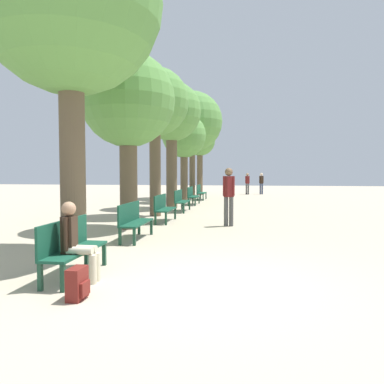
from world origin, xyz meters
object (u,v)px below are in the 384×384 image
bench_row_4 (192,195)px  bench_row_5 (200,191)px  tree_row_1 (128,102)px  tree_row_5 (192,122)px  tree_row_0 (70,3)px  pedestrian_far (261,182)px  bench_row_3 (181,199)px  tree_row_2 (155,104)px  pedestrian_mid (229,193)px  tree_row_3 (171,114)px  pedestrian_near (247,182)px  backpack (78,284)px  person_seated (76,239)px  bench_row_1 (133,219)px  bench_row_0 (70,244)px  tree_row_4 (184,137)px  tree_row_6 (200,142)px  bench_row_2 (163,206)px

bench_row_4 → bench_row_5: size_ratio=1.00×
tree_row_1 → tree_row_5: bearing=90.0°
tree_row_0 → pedestrian_far: bearing=78.1°
pedestrian_far → bench_row_3: bearing=-106.5°
tree_row_2 → pedestrian_mid: bearing=-38.3°
tree_row_2 → tree_row_3: (0.00, 3.05, 0.11)m
tree_row_2 → tree_row_5: 9.45m
tree_row_3 → pedestrian_near: 11.90m
bench_row_4 → pedestrian_mid: pedestrian_mid is taller
bench_row_4 → tree_row_0: tree_row_0 is taller
bench_row_3 → pedestrian_far: (3.75, 12.62, 0.39)m
bench_row_3 → tree_row_2: bearing=-111.4°
bench_row_3 → pedestrian_mid: size_ratio=0.90×
backpack → pedestrian_mid: pedestrian_mid is taller
tree_row_0 → tree_row_2: 6.66m
person_seated → bench_row_1: bearing=93.6°
bench_row_0 → tree_row_3: bearing=93.4°
bench_row_0 → tree_row_3: tree_row_3 is taller
tree_row_4 → tree_row_5: bearing=90.0°
tree_row_5 → pedestrian_mid: tree_row_5 is taller
tree_row_1 → bench_row_5: bearing=86.7°
bench_row_1 → tree_row_6: tree_row_6 is taller
bench_row_1 → bench_row_3: (0.00, 6.51, 0.00)m
tree_row_1 → person_seated: tree_row_1 is taller
tree_row_3 → tree_row_5: tree_row_5 is taller
tree_row_4 → pedestrian_near: tree_row_4 is taller
tree_row_0 → person_seated: 4.65m
pedestrian_far → tree_row_3: bearing=-111.4°
bench_row_3 → bench_row_0: bearing=-90.0°
bench_row_4 → pedestrian_mid: bearing=-73.1°
tree_row_5 → person_seated: 18.25m
tree_row_3 → tree_row_6: (-0.00, 10.08, -0.46)m
tree_row_0 → tree_row_4: 13.10m
tree_row_1 → pedestrian_far: 18.20m
tree_row_5 → person_seated: bearing=-87.2°
bench_row_3 → tree_row_5: bearing=94.8°
person_seated → backpack: (0.37, -0.74, -0.44)m
bench_row_0 → tree_row_4: (-0.66, 14.49, 3.02)m
tree_row_4 → pedestrian_mid: bearing=-71.8°
bench_row_2 → backpack: bench_row_2 is taller
tree_row_5 → bench_row_1: bearing=-87.4°
tree_row_5 → person_seated: size_ratio=5.50×
bench_row_4 → tree_row_3: 4.24m
bench_row_5 → tree_row_1: 11.77m
bench_row_0 → bench_row_4: 13.02m
tree_row_5 → pedestrian_near: tree_row_5 is taller
bench_row_5 → pedestrian_far: (3.75, 6.11, 0.39)m
bench_row_0 → bench_row_4: same height
bench_row_0 → tree_row_2: 8.89m
pedestrian_far → tree_row_0: bearing=-101.9°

